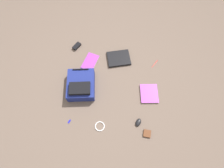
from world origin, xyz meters
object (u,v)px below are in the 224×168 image
(backpack, at_px, (81,85))
(earbud_pouch, at_px, (147,133))
(pen_black, at_px, (155,64))
(usb_stick, at_px, (69,121))
(power_brick, at_px, (77,46))
(book_manual, at_px, (90,62))
(laptop, at_px, (119,58))
(cable_coil, at_px, (100,126))
(computer_mouse, at_px, (138,122))
(book_comic, at_px, (149,94))

(backpack, bearing_deg, earbud_pouch, -25.00)
(pen_black, bearing_deg, usb_stick, -132.71)
(power_brick, xyz_separation_m, usb_stick, (0.20, -1.04, -0.01))
(book_manual, height_order, earbud_pouch, book_manual)
(laptop, bearing_deg, cable_coil, -92.97)
(laptop, distance_m, power_brick, 0.62)
(computer_mouse, relative_size, pen_black, 0.66)
(laptop, height_order, usb_stick, laptop)
(cable_coil, distance_m, usb_stick, 0.36)
(pen_black, bearing_deg, cable_coil, -119.22)
(backpack, height_order, book_manual, backpack)
(book_manual, distance_m, computer_mouse, 1.01)
(pen_black, bearing_deg, earbud_pouch, -89.64)
(backpack, relative_size, pen_black, 3.13)
(book_comic, bearing_deg, backpack, -174.53)
(computer_mouse, distance_m, power_brick, 1.33)
(laptop, distance_m, pen_black, 0.49)
(cable_coil, height_order, usb_stick, cable_coil)
(cable_coil, xyz_separation_m, usb_stick, (-0.36, -0.01, -0.00))
(book_comic, bearing_deg, pen_black, 86.65)
(book_manual, bearing_deg, computer_mouse, -42.59)
(laptop, relative_size, book_comic, 1.28)
(backpack, distance_m, power_brick, 0.64)
(backpack, height_order, usb_stick, backpack)
(book_manual, xyz_separation_m, pen_black, (0.85, 0.15, -0.01))
(book_manual, bearing_deg, earbud_pouch, -42.56)
(power_brick, bearing_deg, book_manual, -40.38)
(power_brick, xyz_separation_m, earbud_pouch, (1.10, -1.00, -0.01))
(backpack, xyz_separation_m, computer_mouse, (0.76, -0.30, -0.06))
(book_comic, distance_m, power_brick, 1.19)
(backpack, distance_m, earbud_pouch, 0.97)
(book_comic, height_order, earbud_pouch, book_comic)
(laptop, relative_size, earbud_pouch, 4.49)
(cable_coil, xyz_separation_m, pen_black, (0.54, 0.96, -0.00))
(book_comic, relative_size, pen_black, 1.99)
(usb_stick, bearing_deg, cable_coil, 2.06)
(usb_stick, bearing_deg, book_manual, 86.90)
(computer_mouse, distance_m, cable_coil, 0.45)
(power_brick, distance_m, earbud_pouch, 1.49)
(power_brick, distance_m, usb_stick, 1.05)
(backpack, height_order, laptop, backpack)
(book_manual, relative_size, book_comic, 1.00)
(laptop, distance_m, book_manual, 0.39)
(book_manual, relative_size, power_brick, 2.29)
(laptop, relative_size, cable_coil, 3.23)
(computer_mouse, height_order, usb_stick, computer_mouse)
(book_comic, distance_m, usb_stick, 1.02)
(laptop, relative_size, book_manual, 1.28)
(backpack, relative_size, cable_coil, 3.97)
(book_manual, height_order, pen_black, book_manual)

